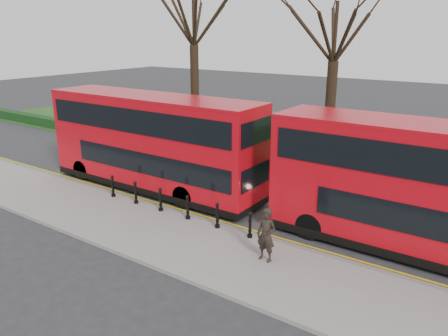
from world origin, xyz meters
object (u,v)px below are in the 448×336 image
Objects in this scene: bus_lead at (153,143)px; bus_rear at (441,194)px; pedestrian at (266,235)px; bollard_row at (174,204)px.

bus_lead is 1.00× the size of bus_rear.
bus_lead reaches higher than bus_rear.
pedestrian is (8.40, -3.44, -1.28)m from bus_lead.
bus_lead reaches higher than bollard_row.
pedestrian is at bearing -22.27° from bus_lead.
bus_lead is 13.01m from bus_rear.
pedestrian is (5.14, -1.18, 0.45)m from bollard_row.
bus_rear is (9.74, 2.62, 1.72)m from bollard_row.
bollard_row is at bearing 169.68° from pedestrian.
bus_lead is 6.27× the size of pedestrian.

